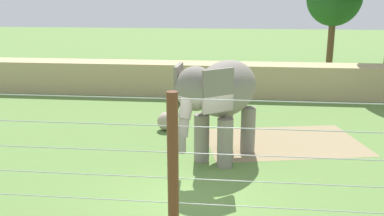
{
  "coord_description": "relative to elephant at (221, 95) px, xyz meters",
  "views": [
    {
      "loc": [
        1.07,
        -10.69,
        5.22
      ],
      "look_at": [
        -0.5,
        3.73,
        1.4
      ],
      "focal_mm": 40.03,
      "sensor_mm": 36.0,
      "label": 1
    }
  ],
  "objects": [
    {
      "name": "ground_plane",
      "position": [
        -0.56,
        -2.53,
        -2.18
      ],
      "size": [
        120.0,
        120.0,
        0.0
      ],
      "primitive_type": "plane",
      "color": "#5B7F3D"
    },
    {
      "name": "dirt_patch",
      "position": [
        2.25,
        1.98,
        -2.18
      ],
      "size": [
        6.2,
        4.7,
        0.01
      ],
      "primitive_type": "cube",
      "rotation": [
        0.0,
        0.0,
        0.21
      ],
      "color": "#937F5B",
      "rests_on": "ground"
    },
    {
      "name": "embankment_wall",
      "position": [
        -0.56,
        9.5,
        -1.33
      ],
      "size": [
        36.0,
        1.8,
        1.71
      ],
      "primitive_type": "cube",
      "color": "tan",
      "rests_on": "ground"
    },
    {
      "name": "elephant",
      "position": [
        0.0,
        0.0,
        0.0
      ],
      "size": [
        3.0,
        4.07,
        3.29
      ],
      "color": "gray",
      "rests_on": "ground"
    },
    {
      "name": "enrichment_ball",
      "position": [
        -2.27,
        2.92,
        -1.81
      ],
      "size": [
        0.73,
        0.73,
        0.73
      ],
      "primitive_type": "sphere",
      "color": "tan",
      "rests_on": "ground"
    },
    {
      "name": "cable_fence",
      "position": [
        -0.61,
        -5.44,
        -0.44
      ],
      "size": [
        9.23,
        0.22,
        3.47
      ],
      "color": "brown",
      "rests_on": "ground"
    }
  ]
}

